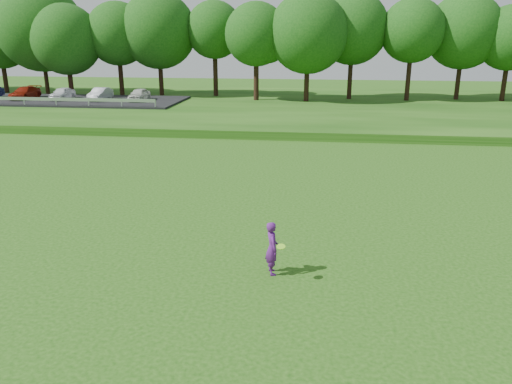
# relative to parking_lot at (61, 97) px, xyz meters

# --- Properties ---
(ground) EXTENTS (140.00, 140.00, 0.00)m
(ground) POSITION_rel_parking_lot_xyz_m (24.10, -32.80, -1.01)
(ground) COLOR #18460D
(ground) RESTS_ON ground
(berm) EXTENTS (130.00, 30.00, 0.60)m
(berm) POSITION_rel_parking_lot_xyz_m (24.10, 1.20, -0.71)
(berm) COLOR #18460D
(berm) RESTS_ON ground
(walking_path) EXTENTS (130.00, 1.60, 0.04)m
(walking_path) POSITION_rel_parking_lot_xyz_m (24.10, -12.80, -0.99)
(walking_path) COLOR gray
(walking_path) RESTS_ON ground
(treeline) EXTENTS (104.00, 7.00, 15.00)m
(treeline) POSITION_rel_parking_lot_xyz_m (24.10, 5.20, 7.09)
(treeline) COLOR #124610
(treeline) RESTS_ON berm
(parking_lot) EXTENTS (24.00, 9.00, 1.38)m
(parking_lot) POSITION_rel_parking_lot_xyz_m (0.00, 0.00, 0.00)
(parking_lot) COLOR black
(parking_lot) RESTS_ON berm
(woman) EXTENTS (0.71, 1.01, 1.65)m
(woman) POSITION_rel_parking_lot_xyz_m (24.53, -33.80, -0.18)
(woman) COLOR #5C1B79
(woman) RESTS_ON ground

